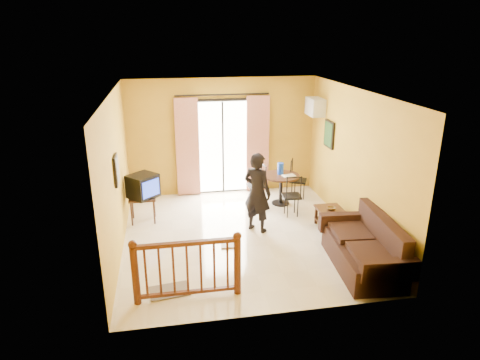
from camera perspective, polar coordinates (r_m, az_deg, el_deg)
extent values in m
plane|color=beige|center=(8.49, 0.13, -7.42)|extent=(5.00, 5.00, 0.00)
plane|color=white|center=(7.65, 0.14, 11.66)|extent=(5.00, 5.00, 0.00)
plane|color=#B78C23|center=(10.34, -2.36, 5.78)|extent=(4.50, 0.00, 4.50)
plane|color=#B78C23|center=(5.68, 4.68, -5.97)|extent=(4.50, 0.00, 4.50)
plane|color=#B78C23|center=(7.89, -16.16, 0.67)|extent=(0.00, 5.00, 5.00)
plane|color=#B78C23|center=(8.63, 15.01, 2.37)|extent=(0.00, 5.00, 5.00)
cube|color=black|center=(10.38, -2.33, 4.42)|extent=(1.34, 0.03, 2.34)
cube|color=white|center=(10.35, -2.30, 4.37)|extent=(1.20, 0.04, 2.20)
cube|color=black|center=(10.33, -2.29, 4.34)|extent=(0.04, 0.02, 2.20)
cube|color=beige|center=(10.21, -7.01, 4.32)|extent=(0.55, 0.08, 2.35)
cube|color=beige|center=(10.44, 2.37, 4.78)|extent=(0.55, 0.08, 2.35)
cylinder|color=black|center=(10.05, -2.36, 11.31)|extent=(2.20, 0.04, 0.04)
cube|color=black|center=(9.13, -12.90, -2.33)|extent=(0.55, 0.45, 0.04)
cylinder|color=black|center=(9.08, -14.25, -4.37)|extent=(0.04, 0.04, 0.53)
cylinder|color=black|center=(9.05, -11.37, -4.22)|extent=(0.04, 0.04, 0.53)
cylinder|color=black|center=(9.41, -14.12, -3.49)|extent=(0.04, 0.04, 0.53)
cylinder|color=black|center=(9.38, -11.35, -3.34)|extent=(0.04, 0.04, 0.53)
cube|color=black|center=(9.03, -12.83, -0.77)|extent=(0.72, 0.72, 0.48)
cube|color=blue|center=(8.86, -11.79, -1.11)|extent=(0.33, 0.30, 0.34)
cube|color=black|center=(7.65, -16.18, 1.28)|extent=(0.04, 0.42, 0.52)
cube|color=#56534A|center=(7.65, -15.99, 1.29)|extent=(0.01, 0.34, 0.44)
cylinder|color=black|center=(9.79, 5.52, 0.55)|extent=(0.84, 0.84, 0.04)
cylinder|color=black|center=(9.91, 5.46, -1.32)|extent=(0.08, 0.08, 0.68)
cylinder|color=black|center=(10.03, 5.40, -3.06)|extent=(0.41, 0.41, 0.03)
cylinder|color=blue|center=(9.81, 5.43, 1.53)|extent=(0.14, 0.14, 0.27)
cube|color=beige|center=(9.73, 6.52, 0.58)|extent=(0.31, 0.23, 0.02)
cube|color=silver|center=(10.16, 10.00, 9.58)|extent=(0.30, 0.60, 0.40)
cube|color=gray|center=(10.11, 9.19, 9.58)|extent=(0.02, 0.56, 0.36)
cube|color=black|center=(9.71, 11.80, 6.00)|extent=(0.04, 0.50, 0.60)
cube|color=black|center=(9.70, 11.66, 6.00)|extent=(0.01, 0.42, 0.52)
cube|color=black|center=(8.71, 12.37, -4.34)|extent=(0.51, 0.92, 0.04)
cube|color=black|center=(8.82, 12.24, -5.93)|extent=(0.47, 0.88, 0.03)
cube|color=black|center=(8.38, 12.01, -6.78)|extent=(0.05, 0.05, 0.39)
cube|color=black|center=(8.53, 14.59, -6.49)|extent=(0.05, 0.05, 0.39)
cube|color=black|center=(9.07, 10.11, -4.56)|extent=(0.05, 0.05, 0.39)
cube|color=black|center=(9.21, 12.51, -4.34)|extent=(0.05, 0.05, 0.39)
imported|color=brown|center=(8.80, 12.08, -3.73)|extent=(0.22, 0.22, 0.05)
cube|color=black|center=(7.61, 15.95, -9.72)|extent=(1.02, 1.83, 0.44)
cube|color=black|center=(7.58, 18.49, -6.83)|extent=(0.34, 1.77, 0.61)
cube|color=black|center=(6.84, 19.27, -11.27)|extent=(0.89, 0.25, 0.33)
cube|color=black|center=(8.20, 13.54, -5.43)|extent=(0.89, 0.25, 0.33)
cube|color=black|center=(7.17, 17.07, -9.43)|extent=(0.66, 0.76, 0.11)
cube|color=black|center=(7.78, 14.54, -6.81)|extent=(0.66, 0.76, 0.11)
imported|color=black|center=(8.40, 2.31, -1.68)|extent=(0.70, 0.69, 1.62)
cylinder|color=#471E0F|center=(6.52, -13.77, -12.35)|extent=(0.11, 0.11, 0.92)
cylinder|color=#471E0F|center=(6.57, -0.35, -11.47)|extent=(0.11, 0.11, 0.92)
sphere|color=#471E0F|center=(6.27, -14.14, -8.37)|extent=(0.13, 0.13, 0.13)
sphere|color=#471E0F|center=(6.32, -0.36, -7.50)|extent=(0.13, 0.13, 0.13)
cube|color=#471E0F|center=(6.27, -7.20, -8.39)|extent=(1.55, 0.08, 0.06)
cube|color=#471E0F|center=(6.69, -6.90, -14.62)|extent=(1.55, 0.06, 0.05)
cube|color=#62584E|center=(6.92, -9.37, -14.37)|extent=(0.65, 0.48, 0.02)
cube|color=brown|center=(8.10, -2.18, -8.72)|extent=(0.13, 0.26, 0.03)
cube|color=brown|center=(8.12, -1.19, -8.64)|extent=(0.13, 0.26, 0.03)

